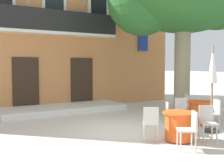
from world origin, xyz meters
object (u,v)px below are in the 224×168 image
cafe_chair_near_tree_0 (171,116)px  cafe_chair_near_tree_2 (190,127)px  cafe_chair_near_tree_1 (151,121)px  cafe_umbrella (212,76)px  cafe_table_near_tree (179,126)px  cafe_chair_near_tree_3 (207,120)px  cafe_chair_middle_1 (190,105)px  cafe_chair_middle_0 (217,107)px  cafe_chair_middle_3 (214,112)px  cafe_chair_middle_2 (179,109)px  cafe_table_middle (200,112)px

cafe_chair_near_tree_0 → cafe_chair_near_tree_2: size_ratio=1.00×
cafe_chair_near_tree_1 → cafe_umbrella: cafe_umbrella is taller
cafe_table_near_tree → cafe_umbrella: bearing=8.2°
cafe_chair_near_tree_3 → cafe_chair_middle_1: 2.78m
cafe_table_near_tree → cafe_chair_middle_0: cafe_chair_middle_0 is taller
cafe_chair_near_tree_0 → cafe_umbrella: cafe_umbrella is taller
cafe_chair_middle_0 → cafe_chair_middle_3: bearing=-146.0°
cafe_chair_middle_3 → cafe_umbrella: size_ratio=0.36×
cafe_chair_middle_0 → cafe_chair_middle_1: size_ratio=1.00×
cafe_chair_middle_2 → cafe_table_near_tree: bearing=-134.8°
cafe_chair_middle_1 → cafe_chair_middle_3: bearing=-108.3°
cafe_table_middle → cafe_chair_middle_2: (-0.71, 0.25, 0.14)m
cafe_chair_near_tree_2 → cafe_umbrella: cafe_umbrella is taller
cafe_chair_near_tree_2 → cafe_chair_middle_0: bearing=29.2°
cafe_chair_middle_3 → cafe_umbrella: 1.23m
cafe_chair_near_tree_0 → cafe_chair_near_tree_3: bearing=-70.5°
cafe_table_near_tree → cafe_chair_near_tree_2: (-0.33, -0.68, 0.14)m
cafe_table_near_tree → cafe_chair_middle_3: (1.90, 0.46, 0.14)m
cafe_chair_near_tree_3 → cafe_chair_middle_2: size_ratio=1.00×
cafe_chair_near_tree_3 → cafe_chair_middle_3: (1.21, 0.78, 0.00)m
cafe_table_near_tree → cafe_umbrella: cafe_umbrella is taller
cafe_chair_middle_1 → cafe_table_middle: bearing=-109.1°
cafe_chair_near_tree_3 → cafe_table_near_tree: bearing=154.7°
cafe_chair_near_tree_3 → cafe_chair_middle_2: same height
cafe_chair_near_tree_2 → cafe_table_middle: bearing=37.0°
cafe_table_middle → cafe_table_near_tree: bearing=-151.1°
cafe_table_middle → cafe_chair_near_tree_2: bearing=-143.0°
cafe_chair_middle_1 → cafe_chair_near_tree_1: bearing=-153.2°
cafe_table_middle → cafe_umbrella: (-0.62, -0.96, 1.27)m
cafe_table_near_tree → cafe_chair_near_tree_1: size_ratio=0.95×
cafe_chair_middle_3 → cafe_chair_near_tree_2: bearing=-153.1°
cafe_chair_near_tree_3 → cafe_chair_middle_1: (1.69, 2.21, 0.00)m
cafe_chair_middle_0 → cafe_chair_middle_3: same height
cafe_table_near_tree → cafe_chair_near_tree_0: bearing=64.2°
cafe_chair_near_tree_1 → cafe_chair_middle_3: size_ratio=1.00×
cafe_chair_near_tree_0 → cafe_chair_middle_1: size_ratio=1.00×
cafe_chair_near_tree_1 → cafe_chair_near_tree_3: bearing=-26.6°
cafe_table_middle → cafe_chair_near_tree_0: bearing=-164.6°
cafe_chair_near_tree_1 → cafe_chair_middle_3: same height
cafe_chair_middle_1 → cafe_umbrella: (-0.86, -1.67, 1.14)m
cafe_chair_middle_3 → cafe_chair_middle_1: bearing=71.7°
cafe_chair_near_tree_3 → cafe_chair_middle_0: bearing=33.3°
cafe_table_near_tree → cafe_chair_middle_3: 1.95m
cafe_chair_near_tree_0 → cafe_chair_middle_0: size_ratio=1.00×
cafe_chair_near_tree_0 → cafe_chair_middle_1: bearing=30.6°
cafe_chair_near_tree_1 → cafe_table_middle: size_ratio=1.05×
cafe_chair_middle_0 → cafe_table_middle: bearing=175.7°
cafe_chair_near_tree_3 → cafe_chair_near_tree_2: bearing=-160.7°
cafe_chair_near_tree_0 → cafe_chair_middle_3: same height
cafe_umbrella → cafe_chair_near_tree_1: bearing=176.4°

